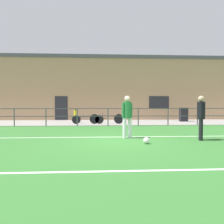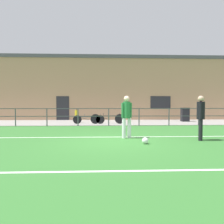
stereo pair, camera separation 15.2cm
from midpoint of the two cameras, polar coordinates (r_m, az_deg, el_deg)
ground at (r=8.39m, az=0.83°, el=-7.86°), size 60.00×44.00×0.04m
field_line_touchline at (r=9.52m, az=0.43°, el=-6.54°), size 36.00×0.11×0.00m
field_line_hash at (r=4.84m, az=3.43°, el=-15.13°), size 36.00×0.11×0.00m
pavement_strip at (r=16.82m, az=-0.85°, el=-2.72°), size 48.00×5.00×0.02m
perimeter_fence at (r=14.27m, az=-0.56°, el=-0.62°), size 36.07×0.07×1.15m
clubhouse_facade at (r=20.51m, az=-1.15°, el=6.20°), size 28.00×2.56×5.75m
player_goalkeeper at (r=9.31m, az=22.58°, el=-0.73°), size 0.31×0.45×1.76m
player_striker at (r=9.18m, az=4.31°, el=-0.56°), size 0.46×0.31×1.77m
soccer_ball_match at (r=8.01m, az=9.21°, el=-7.40°), size 0.23×0.23×0.23m
spectator_child at (r=16.81m, az=-8.94°, el=-0.62°), size 0.30×0.19×1.08m
bicycle_parked_0 at (r=15.49m, az=-0.91°, el=-1.77°), size 2.42×0.04×0.78m
bicycle_parked_1 at (r=15.51m, az=-5.83°, el=-1.91°), size 2.23×0.04×0.71m
trash_bin_0 at (r=18.52m, az=18.73°, el=-0.63°), size 0.63×0.53×1.10m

